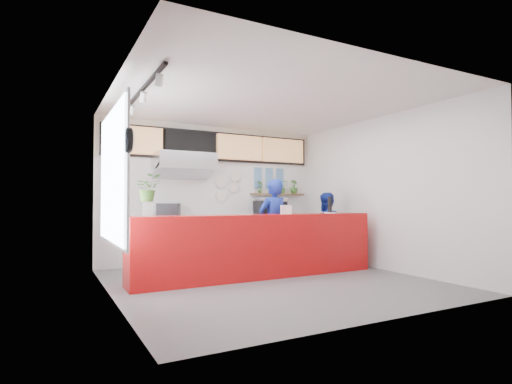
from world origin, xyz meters
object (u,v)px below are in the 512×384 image
object	(u,v)px
panini_oven	(169,213)
staff_center	(273,225)
service_counter	(259,246)
pepper_mill	(330,205)
espresso_machine	(270,211)
staff_right	(325,228)

from	to	relation	value
panini_oven	staff_center	world-z (taller)	staff_center
service_counter	panini_oven	distance (m)	2.18
service_counter	pepper_mill	world-z (taller)	pepper_mill
espresso_machine	pepper_mill	size ratio (longest dim) A/B	2.13
panini_oven	staff_right	bearing A→B (deg)	1.93
service_counter	staff_right	world-z (taller)	staff_right
staff_center	pepper_mill	bearing A→B (deg)	143.14
staff_right	pepper_mill	distance (m)	0.92
panini_oven	staff_right	xyz separation A→B (m)	(3.02, -1.22, -0.34)
staff_center	staff_right	bearing A→B (deg)	178.09
espresso_machine	staff_right	xyz separation A→B (m)	(0.64, -1.22, -0.35)
staff_right	pepper_mill	world-z (taller)	staff_right
staff_center	espresso_machine	bearing A→B (deg)	-123.65
espresso_machine	staff_center	world-z (taller)	staff_center
staff_right	pepper_mill	size ratio (longest dim) A/B	4.95
service_counter	espresso_machine	world-z (taller)	espresso_machine
espresso_machine	panini_oven	bearing A→B (deg)	-177.08
espresso_machine	pepper_mill	xyz separation A→B (m)	(0.24, -1.87, 0.16)
service_counter	staff_center	xyz separation A→B (m)	(0.58, 0.49, 0.33)
service_counter	staff_center	distance (m)	0.83
staff_center	panini_oven	bearing A→B (deg)	-43.74
pepper_mill	espresso_machine	bearing A→B (deg)	97.31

